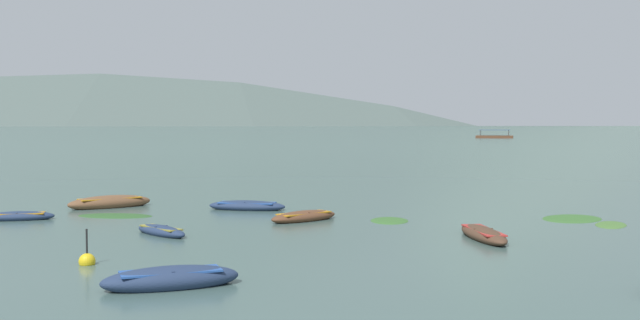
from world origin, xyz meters
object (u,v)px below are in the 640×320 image
Objects in this scene: rowboat_8 at (110,203)px; ferry_0 at (494,136)px; rowboat_5 at (483,234)px; rowboat_2 at (161,231)px; mooring_buoy at (87,261)px; rowboat_4 at (304,217)px; rowboat_7 at (18,216)px; rowboat_1 at (247,206)px; rowboat_6 at (171,279)px.

ferry_0 is at bearing 68.25° from rowboat_8.
rowboat_5 is 0.97× the size of rowboat_8.
rowboat_2 is 5.97m from mooring_buoy.
rowboat_4 reaches higher than rowboat_2.
rowboat_5 is (12.17, -1.40, 0.02)m from rowboat_2.
mooring_buoy reaches higher than rowboat_7.
rowboat_8 is 3.46× the size of mooring_buoy.
rowboat_2 is 10.22m from rowboat_8.
rowboat_1 is 1.47× the size of rowboat_2.
rowboat_7 is 184.61m from ferry_0.
rowboat_6 is 3.06× the size of mooring_buoy.
rowboat_1 is 4.99m from rowboat_4.
rowboat_7 is at bearing 119.75° from mooring_buoy.
mooring_buoy is (3.09, -15.14, -0.12)m from rowboat_8.
rowboat_5 is 14.07m from mooring_buoy.
rowboat_4 is 12.74m from rowboat_7.
rowboat_7 is at bearing 162.75° from rowboat_5.
rowboat_6 is 0.89× the size of rowboat_8.
rowboat_6 is (-3.68, -12.90, 0.05)m from rowboat_4.
rowboat_4 is 180.89m from ferry_0.
rowboat_8 is (-4.27, 9.29, 0.09)m from rowboat_2.
rowboat_2 is 0.25× the size of ferry_0.
rowboat_2 is at bearing -144.99° from rowboat_4.
rowboat_8 is (-16.44, 10.69, 0.07)m from rowboat_5.
rowboat_4 is 0.91× the size of rowboat_6.
ferry_0 reaches higher than mooring_buoy.
ferry_0 is (56.57, 171.81, 0.27)m from rowboat_4.
rowboat_2 is 0.66× the size of rowboat_5.
rowboat_2 is 0.73× the size of rowboat_6.
ferry_0 is 192.29m from mooring_buoy.
rowboat_4 is at bearing -28.71° from rowboat_8.
rowboat_5 is 1.10× the size of rowboat_6.
rowboat_8 reaches higher than rowboat_6.
rowboat_5 is at bearing 18.41° from mooring_buoy.
mooring_buoy reaches higher than rowboat_5.
rowboat_4 is 11.86m from mooring_buoy.
rowboat_4 is 0.83× the size of rowboat_5.
rowboat_2 is at bearing -65.30° from rowboat_8.
rowboat_8 is (-9.84, 5.39, 0.07)m from rowboat_4.
rowboat_8 is at bearing 151.29° from rowboat_4.
ferry_0 reaches higher than rowboat_2.
rowboat_8 is (-7.07, 1.25, 0.06)m from rowboat_1.
rowboat_1 is at bearing 86.94° from rowboat_6.
rowboat_1 is 14.45m from mooring_buoy.
rowboat_8 is at bearing 170.01° from rowboat_1.
rowboat_1 is 3.28× the size of mooring_buoy.
rowboat_5 reaches higher than rowboat_7.
rowboat_4 is (5.57, 3.90, 0.02)m from rowboat_2.
rowboat_6 is 194.29m from ferry_0.
rowboat_7 is 0.75× the size of rowboat_8.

